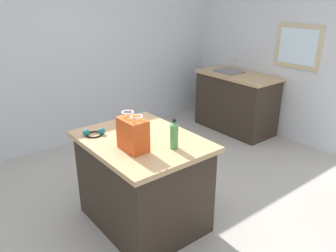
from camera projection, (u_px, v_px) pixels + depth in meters
ground at (174, 219)px, 3.38m from camera, size 6.33×6.33×0.00m
back_wall at (332, 57)px, 4.42m from camera, size 4.81×0.13×2.58m
left_wall at (62, 54)px, 4.65m from camera, size 0.10×5.28×2.58m
kitchen_island at (143, 181)px, 3.20m from camera, size 1.16×0.91×0.87m
sink_counter at (236, 101)px, 5.39m from camera, size 1.25×0.64×1.09m
shopping_bag at (133, 134)px, 2.78m from camera, size 0.26×0.16×0.32m
small_box at (128, 122)px, 3.27m from camera, size 0.17×0.13×0.10m
bottle at (174, 135)px, 2.82m from camera, size 0.07×0.07×0.26m
ear_defenders at (94, 133)px, 3.11m from camera, size 0.20×0.20×0.06m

